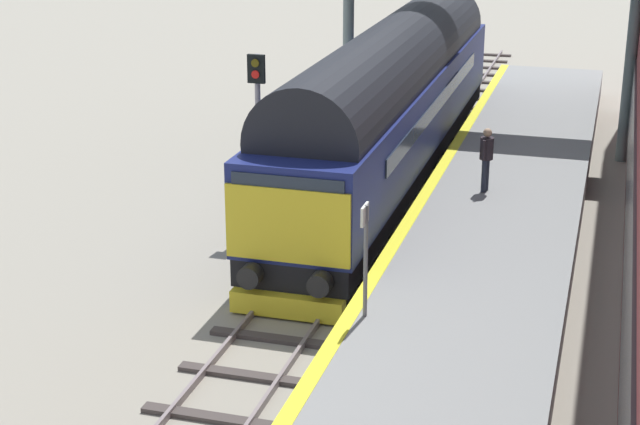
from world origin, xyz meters
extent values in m
plane|color=gray|center=(0.00, 0.00, 0.00)|extent=(140.00, 140.00, 0.00)
cube|color=slate|center=(-0.72, 0.00, 0.07)|extent=(0.07, 60.00, 0.15)
cube|color=slate|center=(0.72, 0.00, 0.07)|extent=(0.07, 60.00, 0.15)
cube|color=#433B38|center=(0.00, -5.53, 0.04)|extent=(2.50, 0.26, 0.09)
cube|color=#433B38|center=(0.00, -3.95, 0.04)|extent=(2.50, 0.26, 0.09)
cube|color=#433B38|center=(0.00, -2.37, 0.04)|extent=(2.50, 0.26, 0.09)
cube|color=#433B38|center=(0.00, -0.79, 0.04)|extent=(2.50, 0.26, 0.09)
cube|color=#433B38|center=(0.00, 0.79, 0.04)|extent=(2.50, 0.26, 0.09)
cube|color=#433B38|center=(0.00, 2.37, 0.04)|extent=(2.50, 0.26, 0.09)
cube|color=#433B38|center=(0.00, 3.95, 0.04)|extent=(2.50, 0.26, 0.09)
cube|color=#433B38|center=(0.00, 5.53, 0.04)|extent=(2.50, 0.26, 0.09)
cube|color=#433B38|center=(0.00, 7.11, 0.04)|extent=(2.50, 0.26, 0.09)
cube|color=#433B38|center=(0.00, 8.68, 0.04)|extent=(2.50, 0.26, 0.09)
cube|color=#433B38|center=(0.00, 10.26, 0.04)|extent=(2.50, 0.26, 0.09)
cube|color=#433B38|center=(0.00, 11.84, 0.04)|extent=(2.50, 0.26, 0.09)
cube|color=#433B38|center=(0.00, 13.42, 0.04)|extent=(2.50, 0.26, 0.09)
cube|color=#433B38|center=(0.00, 15.00, 0.04)|extent=(2.50, 0.26, 0.09)
cube|color=#433B38|center=(0.00, 16.58, 0.04)|extent=(2.50, 0.26, 0.09)
cube|color=#433B38|center=(0.00, 18.16, 0.04)|extent=(2.50, 0.26, 0.09)
cube|color=#433B38|center=(0.00, 19.74, 0.04)|extent=(2.50, 0.26, 0.09)
cube|color=#433B38|center=(0.00, 21.32, 0.04)|extent=(2.50, 0.26, 0.09)
cube|color=#433B38|center=(0.00, 22.89, 0.04)|extent=(2.50, 0.26, 0.09)
cube|color=#433B38|center=(0.00, 24.47, 0.04)|extent=(2.50, 0.26, 0.09)
cube|color=#433B38|center=(0.00, 26.05, 0.04)|extent=(2.50, 0.26, 0.09)
cube|color=#433B38|center=(0.00, 27.63, 0.04)|extent=(2.50, 0.26, 0.09)
cube|color=#433B38|center=(0.00, 29.21, 0.04)|extent=(2.50, 0.26, 0.09)
cube|color=gray|center=(3.60, 0.00, 0.50)|extent=(4.00, 44.00, 1.00)
cube|color=yellow|center=(1.75, 0.00, 1.00)|extent=(0.30, 44.00, 0.01)
cube|color=#353337|center=(6.64, -0.89, 2.16)|extent=(0.06, 37.43, 2.20)
cube|color=black|center=(0.00, 8.46, 0.82)|extent=(2.56, 19.29, 0.60)
cube|color=navy|center=(0.00, 8.46, 2.17)|extent=(2.70, 19.29, 2.10)
cylinder|color=black|center=(0.00, 8.46, 3.40)|extent=(2.56, 17.75, 2.57)
cube|color=yellow|center=(0.00, -1.22, 2.02)|extent=(2.65, 0.08, 1.58)
cube|color=#232D3D|center=(0.00, -1.20, 2.75)|extent=(2.38, 0.04, 0.64)
cube|color=#232D3D|center=(1.37, 8.46, 2.47)|extent=(0.04, 13.51, 0.44)
cylinder|color=black|center=(-0.75, -1.43, 0.92)|extent=(0.48, 0.35, 0.48)
cylinder|color=black|center=(0.75, -1.43, 0.92)|extent=(0.48, 0.35, 0.48)
cube|color=yellow|center=(0.00, -1.28, 0.29)|extent=(2.43, 0.36, 0.47)
cylinder|color=black|center=(0.00, 0.61, 0.52)|extent=(1.64, 1.04, 1.04)
cylinder|color=black|center=(0.00, 1.71, 0.52)|extent=(1.64, 1.04, 1.04)
cylinder|color=black|center=(0.00, 2.81, 0.52)|extent=(1.64, 1.04, 1.04)
cylinder|color=black|center=(0.00, 14.12, 0.52)|extent=(1.64, 1.04, 1.04)
cylinder|color=black|center=(0.00, 15.22, 0.52)|extent=(1.64, 1.04, 1.04)
cylinder|color=black|center=(0.00, 16.32, 0.52)|extent=(1.64, 1.04, 1.04)
cylinder|color=gray|center=(-2.36, 3.72, 2.26)|extent=(0.14, 0.14, 4.51)
cube|color=black|center=(-2.36, 3.66, 4.16)|extent=(0.44, 0.10, 0.71)
cylinder|color=#53470A|center=(-2.36, 3.60, 4.31)|extent=(0.20, 0.06, 0.20)
cylinder|color=red|center=(-2.36, 3.60, 4.03)|extent=(0.20, 0.06, 0.20)
cylinder|color=slate|center=(2.02, -2.81, 2.10)|extent=(0.08, 0.08, 2.17)
cube|color=white|center=(1.99, -2.81, 3.00)|extent=(0.05, 0.44, 0.36)
cube|color=black|center=(1.97, -2.81, 3.00)|extent=(0.01, 0.20, 0.24)
cylinder|color=#262A39|center=(3.14, 5.20, 1.43)|extent=(0.13, 0.13, 0.84)
cylinder|color=#262A39|center=(3.18, 5.39, 1.43)|extent=(0.13, 0.13, 0.84)
cylinder|color=#272026|center=(3.16, 5.29, 2.13)|extent=(0.40, 0.40, 0.56)
sphere|color=tan|center=(3.16, 5.29, 2.54)|extent=(0.22, 0.22, 0.22)
cylinder|color=#272026|center=(3.11, 5.09, 2.13)|extent=(0.09, 0.09, 0.52)
cylinder|color=#272026|center=(3.20, 5.50, 2.13)|extent=(0.09, 0.09, 0.52)
cylinder|color=slate|center=(-2.40, 12.66, 3.12)|extent=(0.36, 0.36, 6.24)
cylinder|color=slate|center=(6.50, 12.66, 3.12)|extent=(0.36, 0.36, 6.24)
camera|label=1|loc=(6.10, -19.77, 9.16)|focal=57.70mm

